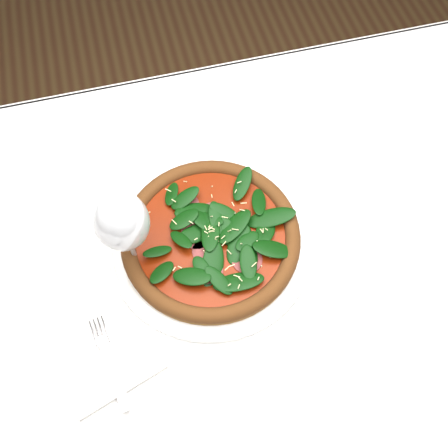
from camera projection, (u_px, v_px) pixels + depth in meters
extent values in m
plane|color=brown|center=(238.00, 348.00, 1.51)|extent=(6.00, 6.00, 0.00)
cube|color=white|center=(248.00, 244.00, 0.86)|extent=(1.20, 0.80, 0.04)
cylinder|color=#4A311D|center=(4.00, 239.00, 1.28)|extent=(0.06, 0.06, 0.71)
cylinder|color=#4A311D|center=(393.00, 153.00, 1.41)|extent=(0.06, 0.06, 0.71)
cube|color=white|center=(198.00, 106.00, 1.12)|extent=(1.20, 0.01, 0.22)
cylinder|color=white|center=(211.00, 241.00, 0.84)|extent=(0.34, 0.34, 0.01)
torus|color=white|center=(211.00, 240.00, 0.83)|extent=(0.34, 0.34, 0.01)
cylinder|color=olive|center=(211.00, 238.00, 0.83)|extent=(0.37, 0.37, 0.01)
torus|color=#9D5724|center=(211.00, 236.00, 0.82)|extent=(0.37, 0.37, 0.03)
cylinder|color=#942205|center=(211.00, 236.00, 0.82)|extent=(0.31, 0.31, 0.00)
cylinder|color=#9A3E3D|center=(210.00, 235.00, 0.82)|extent=(0.27, 0.27, 0.00)
ellipsoid|color=#0B3C0B|center=(210.00, 232.00, 0.81)|extent=(0.30, 0.30, 0.02)
cylinder|color=#F8EDA2|center=(210.00, 231.00, 0.80)|extent=(0.27, 0.27, 0.00)
cylinder|color=white|center=(137.00, 261.00, 0.82)|extent=(0.07, 0.07, 0.00)
cylinder|color=white|center=(132.00, 249.00, 0.78)|extent=(0.01, 0.01, 0.10)
ellipsoid|color=white|center=(122.00, 222.00, 0.70)|extent=(0.08, 0.08, 0.10)
cube|color=white|center=(115.00, 374.00, 0.73)|extent=(0.15, 0.11, 0.01)
cube|color=silver|center=(114.00, 373.00, 0.73)|extent=(0.03, 0.12, 0.00)
cube|color=silver|center=(100.00, 331.00, 0.76)|extent=(0.03, 0.05, 0.00)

